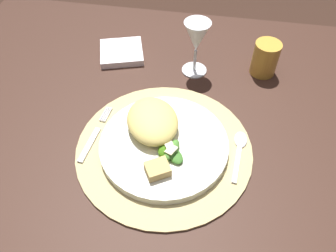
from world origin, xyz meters
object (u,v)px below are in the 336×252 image
at_px(amber_tumbler, 265,58).
at_px(wine_glass, 197,39).
at_px(spoon, 240,147).
at_px(dinner_plate, 164,145).
at_px(fork, 94,136).
at_px(dining_table, 178,151).
at_px(napkin, 122,52).

bearing_deg(amber_tumbler, wine_glass, -171.64).
height_order(spoon, wine_glass, wine_glass).
height_order(dinner_plate, wine_glass, wine_glass).
bearing_deg(fork, spoon, 4.33).
relative_size(fork, spoon, 1.20).
bearing_deg(dining_table, spoon, -23.00).
bearing_deg(wine_glass, fork, -125.44).
bearing_deg(fork, wine_glass, 54.56).
bearing_deg(fork, napkin, 93.34).
distance_m(dining_table, fork, 0.24).
bearing_deg(dining_table, wine_glass, 86.24).
relative_size(napkin, amber_tumbler, 1.30).
height_order(dining_table, dinner_plate, dinner_plate).
relative_size(dinner_plate, spoon, 2.02).
height_order(dinner_plate, fork, dinner_plate).
distance_m(spoon, napkin, 0.44).
bearing_deg(dinner_plate, dining_table, 76.48).
bearing_deg(spoon, fork, -175.67).
relative_size(wine_glass, amber_tumbler, 1.64).
xyz_separation_m(dining_table, amber_tumbler, (0.19, 0.21, 0.16)).
distance_m(fork, napkin, 0.30).
xyz_separation_m(wine_glass, amber_tumbler, (0.18, 0.03, -0.06)).
xyz_separation_m(dinner_plate, spoon, (0.16, 0.03, -0.01)).
bearing_deg(dining_table, fork, -154.97).
distance_m(dinner_plate, amber_tumbler, 0.37).
height_order(fork, wine_glass, wine_glass).
relative_size(spoon, wine_glass, 0.93).
bearing_deg(dining_table, napkin, 132.06).
bearing_deg(wine_glass, spoon, -62.38).
xyz_separation_m(napkin, amber_tumbler, (0.39, -0.01, 0.04)).
bearing_deg(dining_table, dinner_plate, -103.52).
bearing_deg(napkin, fork, -86.66).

